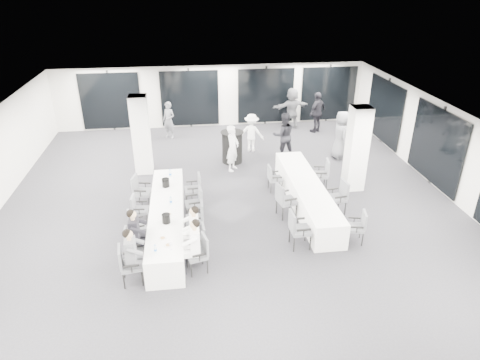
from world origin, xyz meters
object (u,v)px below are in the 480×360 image
(standing_guest_b, at_px, (284,132))
(chair_main_left_far, at_px, (140,189))
(chair_main_right_mid, at_px, (197,216))
(chair_side_right_far, at_px, (323,172))
(chair_main_right_near, at_px, (200,251))
(chair_main_right_fourth, at_px, (196,201))
(chair_side_left_near, at_px, (297,227))
(chair_side_right_near, at_px, (359,225))
(ice_bucket_far, at_px, (166,183))
(chair_main_left_second, at_px, (132,243))
(cocktail_table, at_px, (232,147))
(standing_guest_h, at_px, (354,145))
(banquet_table_main, at_px, (167,219))
(banquet_table_side, at_px, (306,194))
(ice_bucket_near, at_px, (166,218))
(chair_main_right_far, at_px, (195,187))
(chair_side_left_far, at_px, (273,177))
(chair_side_right_mid, at_px, (339,195))
(standing_guest_g, at_px, (169,118))
(standing_guest_f, at_px, (292,106))
(chair_main_left_mid, at_px, (135,225))
(chair_main_right_second, at_px, (199,239))
(chair_main_left_near, at_px, (127,263))
(chair_main_left_fourth, at_px, (138,208))
(standing_guest_d, at_px, (317,110))
(standing_guest_c, at_px, (252,130))
(standing_guest_a, at_px, (233,145))
(chair_side_left_mid, at_px, (284,198))
(standing_guest_e, at_px, (341,132))

(standing_guest_b, bearing_deg, chair_main_left_far, 30.13)
(chair_main_right_mid, distance_m, chair_side_right_far, 4.78)
(chair_main_right_near, bearing_deg, chair_main_right_fourth, -14.29)
(chair_main_right_mid, distance_m, chair_side_left_near, 2.73)
(chair_side_right_near, bearing_deg, ice_bucket_far, 76.69)
(chair_main_left_second, height_order, chair_main_right_fourth, chair_main_right_fourth)
(cocktail_table, bearing_deg, chair_side_right_far, -43.00)
(chair_main_right_mid, bearing_deg, standing_guest_h, -58.70)
(banquet_table_main, bearing_deg, banquet_table_side, 12.47)
(ice_bucket_near, bearing_deg, chair_main_right_far, 70.82)
(banquet_table_main, distance_m, chair_main_right_near, 2.05)
(chair_main_left_second, distance_m, chair_main_left_far, 2.75)
(chair_side_left_far, xyz_separation_m, chair_side_right_mid, (1.67, -1.64, 0.08))
(chair_main_right_mid, distance_m, standing_guest_g, 7.80)
(standing_guest_f, relative_size, standing_guest_g, 1.18)
(chair_main_left_mid, distance_m, chair_main_right_near, 2.21)
(chair_main_right_second, bearing_deg, chair_side_left_far, -41.84)
(chair_main_left_near, relative_size, chair_side_right_far, 0.97)
(chair_main_right_mid, relative_size, chair_side_right_far, 0.94)
(chair_main_right_far, relative_size, standing_guest_g, 0.54)
(chair_main_left_far, height_order, chair_side_right_near, chair_main_left_far)
(chair_main_left_fourth, xyz_separation_m, chair_main_right_near, (1.66, -2.40, 0.04))
(chair_main_right_near, relative_size, chair_side_right_mid, 0.93)
(standing_guest_f, bearing_deg, standing_guest_b, 59.05)
(chair_main_left_mid, relative_size, ice_bucket_far, 3.52)
(chair_main_right_far, height_order, chair_side_left_far, chair_main_right_far)
(chair_main_left_mid, bearing_deg, standing_guest_d, 127.65)
(standing_guest_c, bearing_deg, ice_bucket_far, 72.74)
(chair_main_left_far, bearing_deg, standing_guest_d, 140.98)
(chair_main_left_near, bearing_deg, chair_main_right_mid, 131.77)
(banquet_table_side, xyz_separation_m, chair_side_left_far, (-0.83, 1.09, 0.13))
(banquet_table_side, xyz_separation_m, chair_main_left_second, (-5.05, -2.18, 0.14))
(chair_main_left_mid, bearing_deg, standing_guest_h, 107.75)
(chair_main_left_second, distance_m, chair_side_right_far, 6.73)
(chair_main_left_near, xyz_separation_m, chair_side_right_near, (5.88, 0.93, -0.04))
(cocktail_table, bearing_deg, chair_main_right_far, -116.22)
(chair_side_right_far, relative_size, standing_guest_d, 0.49)
(banquet_table_side, xyz_separation_m, standing_guest_b, (0.13, 3.87, 0.63))
(banquet_table_main, distance_m, chair_main_left_near, 2.29)
(standing_guest_a, relative_size, standing_guest_b, 0.96)
(banquet_table_side, distance_m, chair_main_left_second, 5.50)
(chair_main_left_near, relative_size, ice_bucket_far, 3.82)
(chair_main_left_fourth, relative_size, chair_side_left_mid, 0.84)
(standing_guest_c, xyz_separation_m, standing_guest_f, (2.24, 2.54, 0.19))
(banquet_table_side, relative_size, chair_main_left_near, 5.12)
(chair_main_left_far, bearing_deg, standing_guest_b, 134.32)
(chair_main_left_fourth, distance_m, chair_side_left_far, 4.47)
(chair_main_right_far, xyz_separation_m, standing_guest_f, (4.63, 6.58, 0.51))
(chair_main_right_near, bearing_deg, standing_guest_a, -28.39)
(chair_side_right_mid, bearing_deg, standing_guest_e, -26.73)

